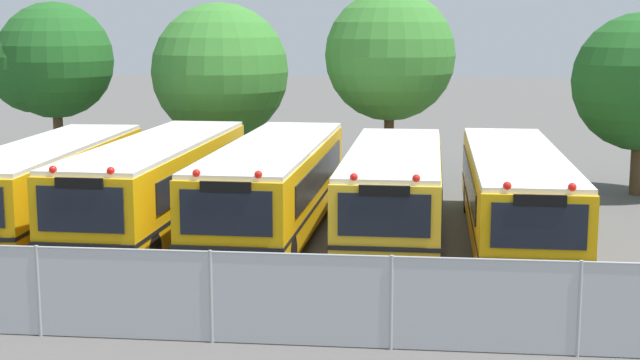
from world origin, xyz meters
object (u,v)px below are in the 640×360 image
object	(u,v)px
school_bus_3	(394,189)
tree_2	(387,56)
traffic_cone	(436,304)
school_bus_2	(274,185)
school_bus_1	(159,183)
tree_0	(48,63)
school_bus_4	(515,193)
tree_1	(223,73)
school_bus_0	(49,182)

from	to	relation	value
school_bus_3	tree_2	distance (m)	9.40
school_bus_3	traffic_cone	distance (m)	7.15
school_bus_2	school_bus_1	bearing A→B (deg)	5.55
school_bus_3	tree_0	xyz separation A→B (m)	(-13.16, 8.37, 3.03)
school_bus_4	traffic_cone	size ratio (longest dim) A/B	17.38
school_bus_2	traffic_cone	xyz separation A→B (m)	(4.39, -7.10, -1.09)
school_bus_1	tree_1	xyz separation A→B (m)	(-0.18, 9.39, 2.58)
tree_1	traffic_cone	distance (m)	18.40
school_bus_1	tree_2	distance (m)	11.21
tree_2	school_bus_0	bearing A→B (deg)	-137.05
school_bus_1	school_bus_4	size ratio (longest dim) A/B	0.98
tree_1	tree_2	distance (m)	6.23
school_bus_2	traffic_cone	distance (m)	8.41
school_bus_1	traffic_cone	xyz separation A→B (m)	(7.62, -6.86, -1.11)
tree_2	traffic_cone	bearing A→B (deg)	-84.12
tree_2	tree_1	bearing A→B (deg)	175.49
school_bus_2	traffic_cone	bearing A→B (deg)	123.20
school_bus_1	school_bus_2	distance (m)	3.24
school_bus_4	traffic_cone	bearing A→B (deg)	73.15
school_bus_2	school_bus_3	distance (m)	3.33
tree_0	tree_1	bearing A→B (deg)	7.84
school_bus_2	tree_0	world-z (taller)	tree_0
school_bus_3	traffic_cone	xyz separation A→B (m)	(1.06, -6.99, -1.04)
school_bus_2	school_bus_3	size ratio (longest dim) A/B	1.11
school_bus_1	school_bus_0	bearing A→B (deg)	-2.91
tree_1	tree_2	xyz separation A→B (m)	(6.18, -0.49, 0.68)
school_bus_3	tree_0	distance (m)	15.89
school_bus_0	tree_1	bearing A→B (deg)	-110.32
tree_1	tree_2	size ratio (longest dim) A/B	0.94
school_bus_1	school_bus_2	world-z (taller)	school_bus_1
school_bus_1	school_bus_3	bearing A→B (deg)	-177.39
school_bus_3	traffic_cone	world-z (taller)	school_bus_3
school_bus_1	school_bus_3	size ratio (longest dim) A/B	1.09
tree_2	school_bus_2	bearing A→B (deg)	-107.69
school_bus_1	tree_0	size ratio (longest dim) A/B	1.70
school_bus_0	traffic_cone	xyz separation A→B (m)	(10.91, -7.12, -1.03)
school_bus_4	tree_1	distance (m)	13.95
traffic_cone	tree_0	bearing A→B (deg)	132.77
school_bus_2	school_bus_4	world-z (taller)	school_bus_2
school_bus_2	tree_1	bearing A→B (deg)	-68.10
tree_0	tree_2	size ratio (longest dim) A/B	0.94
school_bus_3	school_bus_4	size ratio (longest dim) A/B	0.90
school_bus_0	tree_0	size ratio (longest dim) A/B	1.63
school_bus_1	school_bus_3	distance (m)	6.56
school_bus_4	tree_2	size ratio (longest dim) A/B	1.64
tree_1	traffic_cone	xyz separation A→B (m)	(7.80, -16.25, -3.69)
school_bus_3	tree_0	world-z (taller)	tree_0
tree_1	school_bus_4	bearing A→B (deg)	-43.30
school_bus_1	school_bus_2	size ratio (longest dim) A/B	0.98
school_bus_0	tree_2	distance (m)	13.12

